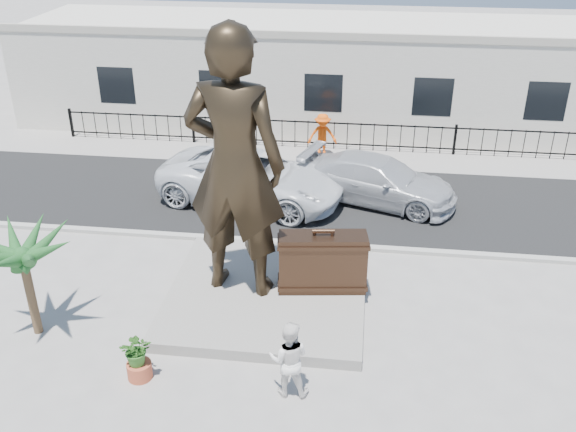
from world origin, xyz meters
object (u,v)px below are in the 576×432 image
(statue, at_px, (235,165))
(tourist, at_px, (289,359))
(car_white, at_px, (252,178))
(suitcase, at_px, (323,262))

(statue, relative_size, tourist, 3.82)
(statue, relative_size, car_white, 1.09)
(tourist, bearing_deg, car_white, -76.38)
(suitcase, bearing_deg, tourist, -104.04)
(tourist, height_order, car_white, tourist)
(statue, distance_m, tourist, 4.94)
(suitcase, height_order, car_white, suitcase)
(suitcase, relative_size, car_white, 0.36)
(tourist, bearing_deg, statue, -64.64)
(statue, height_order, car_white, statue)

